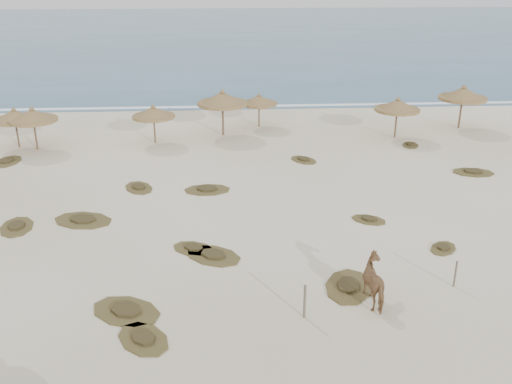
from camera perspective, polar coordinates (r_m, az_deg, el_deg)
ground at (r=21.76m, az=-3.11°, el=-7.92°), size 160.00×160.00×0.00m
ocean at (r=94.45m, az=-3.69°, el=15.56°), size 200.00×100.00×0.01m
foam_line at (r=46.13m, az=-3.51°, el=8.51°), size 70.00×0.60×0.01m
palapa_0 at (r=37.36m, az=-21.43°, el=7.09°), size 3.50×3.50×2.75m
palapa_1 at (r=38.30m, az=-23.01°, el=7.00°), size 3.61×3.61×2.58m
palapa_2 at (r=36.79m, az=-10.23°, el=7.80°), size 3.14×3.14×2.53m
palapa_3 at (r=37.92m, az=-3.37°, el=9.25°), size 4.19×4.19×3.12m
palapa_4 at (r=40.00m, az=0.30°, el=9.14°), size 2.97×2.97×2.40m
palapa_5 at (r=38.42m, az=13.98°, el=8.36°), size 3.11×3.11×2.75m
palapa_6 at (r=41.97m, az=20.00°, el=9.18°), size 3.48×3.48×3.07m
horse at (r=19.96m, az=12.05°, el=-8.81°), size 1.10×1.97×1.58m
fence_post_near at (r=18.95m, az=4.89°, el=-10.85°), size 0.12×0.12×1.21m
fence_post_far at (r=21.75m, az=19.31°, el=-7.74°), size 0.09×0.09×1.03m
scrub_0 at (r=27.17m, az=-22.83°, el=-3.21°), size 1.76×2.37×0.16m
scrub_1 at (r=26.83m, az=-16.92°, el=-2.69°), size 3.14×2.53×0.16m
scrub_2 at (r=23.38m, az=-6.27°, el=-5.62°), size 2.13×1.88×0.16m
scrub_3 at (r=29.14m, az=-4.90°, el=0.25°), size 2.39×1.59×0.16m
scrub_4 at (r=26.22m, az=11.22°, el=-2.71°), size 1.87×1.67×0.16m
scrub_5 at (r=33.65m, az=20.89°, el=1.88°), size 2.48×1.84×0.16m
scrub_6 at (r=36.15m, az=-23.63°, el=2.83°), size 1.76×2.42×0.16m
scrub_7 at (r=33.52m, az=4.79°, el=3.24°), size 1.99×2.14×0.16m
scrub_9 at (r=22.78m, az=-4.28°, el=-6.34°), size 2.83×2.60×0.16m
scrub_10 at (r=37.43m, az=15.21°, el=4.56°), size 1.36×1.71×0.16m
scrub_11 at (r=18.53m, az=-11.20°, el=-14.19°), size 2.31×2.44×0.16m
scrub_12 at (r=24.48m, az=18.21°, el=-5.34°), size 1.64×1.68×0.16m
scrub_13 at (r=29.90m, az=-11.64°, el=0.44°), size 2.04×2.35×0.16m
scrub_14 at (r=19.90m, az=-12.86°, el=-11.51°), size 3.01×2.69×0.16m
scrub_15 at (r=20.99m, az=9.21°, el=-9.28°), size 2.32×2.90×0.16m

